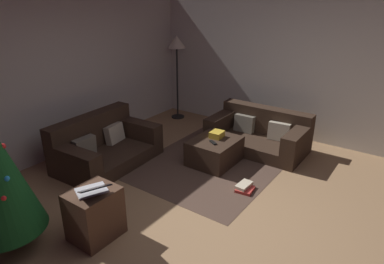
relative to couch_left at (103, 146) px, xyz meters
name	(u,v)px	position (x,y,z in m)	size (l,w,h in m)	color
ground_plane	(214,220)	(-0.28, -2.26, -0.28)	(6.40, 6.40, 0.00)	#93704C
rear_partition	(44,79)	(-0.28, 0.88, 1.02)	(6.40, 0.12, 2.60)	beige
corner_partition	(311,69)	(2.86, -2.26, 1.02)	(0.12, 6.40, 2.60)	beige
couch_left	(103,146)	(0.00, 0.00, 0.00)	(1.64, 1.05, 0.75)	#332319
couch_right	(260,134)	(1.97, -1.79, -0.02)	(0.94, 1.64, 0.67)	#332319
ottoman	(214,151)	(1.02, -1.46, -0.08)	(0.78, 0.66, 0.40)	#332319
gift_box	(217,134)	(1.11, -1.43, 0.17)	(0.22, 0.18, 0.10)	gold
tv_remote	(213,142)	(0.88, -1.51, 0.13)	(0.05, 0.16, 0.02)	black
side_table	(95,214)	(-1.28, -1.34, 0.01)	(0.52, 0.44, 0.58)	#4C3323
laptop	(93,190)	(-1.31, -1.39, 0.36)	(0.44, 0.48, 0.18)	silver
book_stack	(245,187)	(0.55, -2.25, -0.24)	(0.29, 0.25, 0.09)	#B7332D
corner_lamp	(177,49)	(2.38, 0.34, 1.20)	(0.36, 0.36, 1.74)	black
area_rug	(214,162)	(1.02, -1.46, -0.28)	(2.60, 2.00, 0.01)	#4C382D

